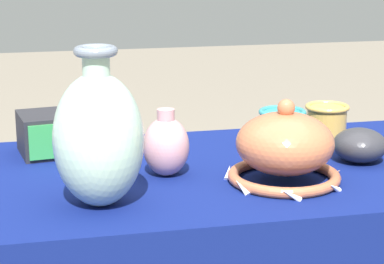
{
  "coord_description": "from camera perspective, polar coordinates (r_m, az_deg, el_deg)",
  "views": [
    {
      "loc": [
        -0.34,
        -1.47,
        1.25
      ],
      "look_at": [
        -0.03,
        -0.1,
        0.88
      ],
      "focal_mm": 70.0,
      "sensor_mm": 36.0,
      "label": 1
    }
  ],
  "objects": [
    {
      "name": "display_table",
      "position": [
        1.59,
        0.43,
        -5.88
      ],
      "size": [
        1.35,
        0.63,
        0.77
      ],
      "color": "olive",
      "rests_on": "ground_plane"
    },
    {
      "name": "vase_tall_bulbous",
      "position": [
        1.35,
        -7.14,
        -0.42
      ],
      "size": [
        0.16,
        0.16,
        0.29
      ],
      "color": "#A8CCB7",
      "rests_on": "display_table"
    },
    {
      "name": "vase_dome_bell",
      "position": [
        1.5,
        7.08,
        -1.34
      ],
      "size": [
        0.24,
        0.24,
        0.17
      ],
      "color": "#BC6642",
      "rests_on": "display_table"
    },
    {
      "name": "mosaic_tile_box",
      "position": [
        1.71,
        -10.78,
        -0.12
      ],
      "size": [
        0.15,
        0.16,
        0.09
      ],
      "rotation": [
        0.0,
        0.0,
        0.14
      ],
      "color": "#232328",
      "rests_on": "display_table"
    },
    {
      "name": "cup_wide_teal",
      "position": [
        1.72,
        6.87,
        0.27
      ],
      "size": [
        0.11,
        0.11,
        0.1
      ],
      "color": "teal",
      "rests_on": "display_table"
    },
    {
      "name": "cup_wide_ochre",
      "position": [
        1.82,
        10.22,
        0.8
      ],
      "size": [
        0.11,
        0.11,
        0.09
      ],
      "color": "gold",
      "rests_on": "display_table"
    },
    {
      "name": "bowl_shallow_charcoal",
      "position": [
        1.67,
        12.66,
        -0.99
      ],
      "size": [
        0.12,
        0.12,
        0.07
      ],
      "primitive_type": "ellipsoid",
      "color": "#2D2D33",
      "rests_on": "display_table"
    },
    {
      "name": "jar_round_rose",
      "position": [
        1.53,
        -1.99,
        -1.05
      ],
      "size": [
        0.1,
        0.1,
        0.14
      ],
      "color": "#D19399",
      "rests_on": "display_table"
    }
  ]
}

